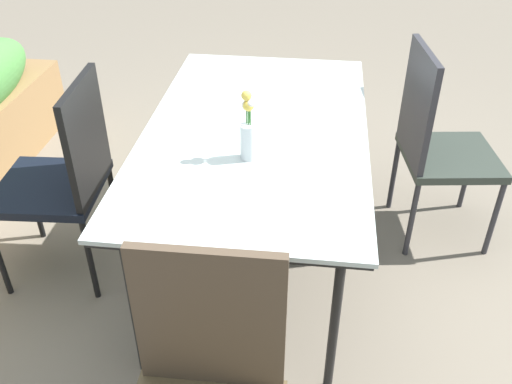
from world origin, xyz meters
TOP-DOWN VIEW (x-y plane):
  - ground_plane at (0.00, 0.00)m, footprint 12.00×12.00m
  - dining_table at (0.08, -0.06)m, footprint 1.65×0.96m
  - chair_near_right at (0.44, -0.91)m, footprint 0.51×0.51m
  - chair_far_side at (-0.06, 0.79)m, footprint 0.49×0.49m
  - flower_vase at (-0.17, -0.06)m, footprint 0.07×0.07m
  - potted_plant at (1.54, 0.08)m, footprint 0.27×0.27m

SIDE VIEW (x-z plane):
  - ground_plane at x=0.00m, z-range 0.00..0.00m
  - potted_plant at x=1.54m, z-range 0.01..0.51m
  - chair_far_side at x=-0.06m, z-range 0.06..1.05m
  - chair_near_right at x=0.44m, z-range 0.05..1.07m
  - dining_table at x=0.08m, z-range 0.34..1.10m
  - flower_vase at x=-0.17m, z-range 0.74..1.03m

